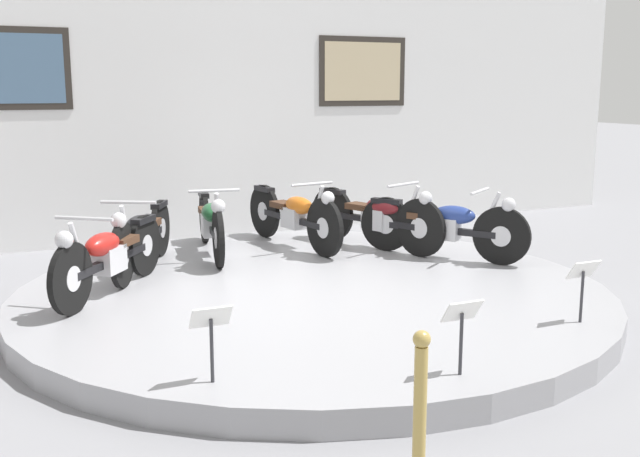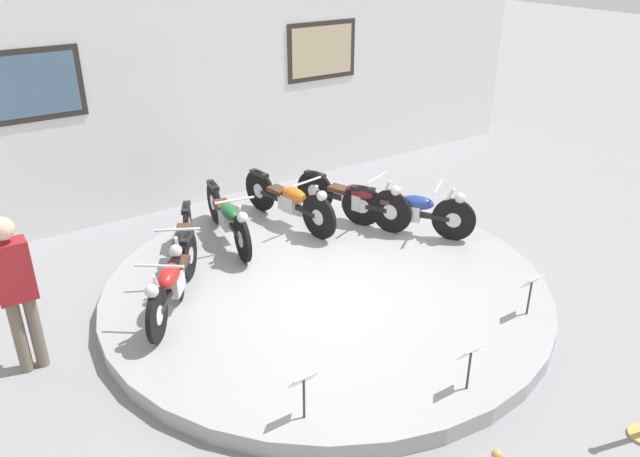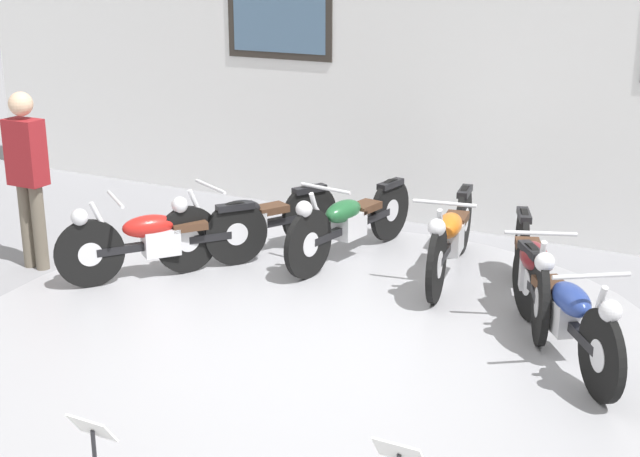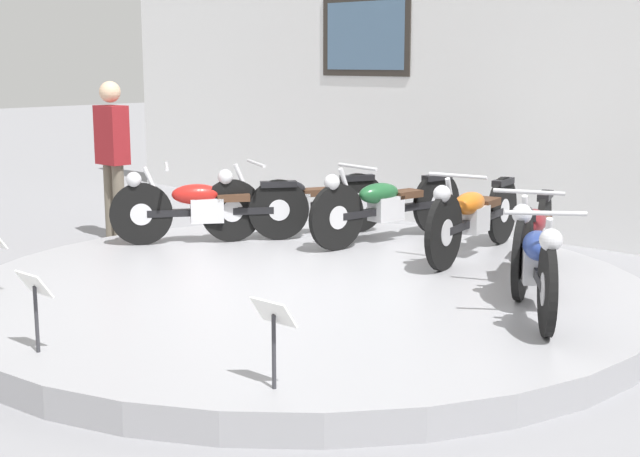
{
  "view_description": "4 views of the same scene",
  "coord_description": "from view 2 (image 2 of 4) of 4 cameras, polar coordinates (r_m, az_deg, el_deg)",
  "views": [
    {
      "loc": [
        -2.74,
        -6.3,
        2.07
      ],
      "look_at": [
        0.24,
        0.38,
        0.67
      ],
      "focal_mm": 42.0,
      "sensor_mm": 36.0,
      "label": 1
    },
    {
      "loc": [
        -3.83,
        -5.6,
        4.24
      ],
      "look_at": [
        0.19,
        0.43,
        0.72
      ],
      "focal_mm": 35.0,
      "sensor_mm": 36.0,
      "label": 2
    },
    {
      "loc": [
        3.0,
        -5.54,
        3.06
      ],
      "look_at": [
        -0.03,
        0.21,
        0.99
      ],
      "focal_mm": 50.0,
      "sensor_mm": 36.0,
      "label": 3
    },
    {
      "loc": [
        4.83,
        -5.17,
        1.98
      ],
      "look_at": [
        0.13,
        0.03,
        0.65
      ],
      "focal_mm": 50.0,
      "sensor_mm": 36.0,
      "label": 4
    }
  ],
  "objects": [
    {
      "name": "back_wall",
      "position": [
        10.37,
        -11.57,
        13.32
      ],
      "size": [
        14.0,
        0.22,
        4.15
      ],
      "color": "white",
      "rests_on": "ground_plane"
    },
    {
      "name": "info_placard_front_right",
      "position": [
        7.48,
        18.74,
        -5.05
      ],
      "size": [
        0.26,
        0.11,
        0.51
      ],
      "color": "#333338",
      "rests_on": "display_platform"
    },
    {
      "name": "info_placard_front_left",
      "position": [
        5.71,
        -1.49,
        -14.15
      ],
      "size": [
        0.26,
        0.11,
        0.51
      ],
      "color": "#333338",
      "rests_on": "display_platform"
    },
    {
      "name": "motorcycle_red",
      "position": [
        7.4,
        -13.33,
        -4.57
      ],
      "size": [
        1.23,
        1.59,
        0.78
      ],
      "color": "black",
      "rests_on": "display_platform"
    },
    {
      "name": "motorcycle_orange",
      "position": [
        9.24,
        -2.79,
        2.63
      ],
      "size": [
        0.54,
        1.99,
        0.81
      ],
      "color": "black",
      "rests_on": "display_platform"
    },
    {
      "name": "ground_plane",
      "position": [
        8.0,
        0.57,
        -6.13
      ],
      "size": [
        60.0,
        60.0,
        0.0
      ],
      "primitive_type": "plane",
      "color": "gray"
    },
    {
      "name": "motorcycle_green",
      "position": [
        8.82,
        -8.4,
        1.11
      ],
      "size": [
        0.54,
        1.97,
        0.79
      ],
      "color": "black",
      "rests_on": "display_platform"
    },
    {
      "name": "motorcycle_black",
      "position": [
        8.16,
        -12.42,
        -1.43
      ],
      "size": [
        0.95,
        1.78,
        0.79
      ],
      "color": "black",
      "rests_on": "display_platform"
    },
    {
      "name": "motorcycle_blue",
      "position": [
        9.07,
        8.24,
        1.81
      ],
      "size": [
        1.18,
        1.65,
        0.79
      ],
      "color": "black",
      "rests_on": "display_platform"
    },
    {
      "name": "motorcycle_maroon",
      "position": [
        9.34,
        3.13,
        2.85
      ],
      "size": [
        0.8,
        1.88,
        0.8
      ],
      "color": "black",
      "rests_on": "display_platform"
    },
    {
      "name": "info_placard_front_centre",
      "position": [
        6.18,
        13.59,
        -11.41
      ],
      "size": [
        0.26,
        0.11,
        0.51
      ],
      "color": "#333338",
      "rests_on": "display_platform"
    },
    {
      "name": "visitor_standing",
      "position": [
        6.95,
        -26.03,
        -4.76
      ],
      "size": [
        0.36,
        0.23,
        1.76
      ],
      "color": "#6B6051",
      "rests_on": "ground_plane"
    },
    {
      "name": "display_platform",
      "position": [
        7.94,
        0.57,
        -5.51
      ],
      "size": [
        5.55,
        5.55,
        0.2
      ],
      "primitive_type": "cylinder",
      "color": "#99999E",
      "rests_on": "ground_plane"
    }
  ]
}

